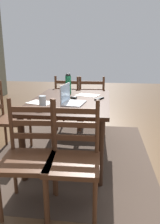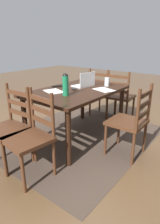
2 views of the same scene
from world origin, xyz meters
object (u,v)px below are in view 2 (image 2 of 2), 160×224
at_px(chair_left_far, 120,97).
at_px(laptop, 85,83).
at_px(chair_right_far, 31,137).
at_px(tv_remote, 57,86).
at_px(computer_mouse, 74,89).
at_px(chair_left_near, 102,93).
at_px(drinking_glass, 107,82).
at_px(chair_right_near, 10,128).
at_px(water_bottle, 65,84).
at_px(chair_far_head, 130,122).
at_px(dining_table, 77,96).

bearing_deg(chair_left_far, laptop, -16.09).
distance_m(chair_right_far, laptop, 1.34).
xyz_separation_m(laptop, tv_remote, (0.28, -0.32, -0.05)).
relative_size(chair_right_far, tv_remote, 5.59).
bearing_deg(computer_mouse, chair_left_near, -159.73).
height_order(chair_left_near, drinking_glass, chair_left_near).
bearing_deg(chair_left_far, computer_mouse, -11.96).
bearing_deg(chair_right_near, chair_right_far, 89.96).
xyz_separation_m(chair_left_far, water_bottle, (1.39, -0.10, 0.45)).
xyz_separation_m(chair_left_far, chair_far_head, (1.04, 0.66, 0.00)).
xyz_separation_m(chair_far_head, laptop, (-0.24, -0.89, 0.35)).
bearing_deg(chair_right_far, tv_remote, -150.84).
bearing_deg(laptop, chair_right_far, 10.28).
xyz_separation_m(chair_left_near, chair_right_far, (2.07, 0.39, 0.00)).
height_order(chair_right_far, laptop, laptop).
bearing_deg(chair_right_far, chair_left_far, -179.97).
distance_m(dining_table, drinking_glass, 0.55).
bearing_deg(water_bottle, chair_right_far, 8.67).
bearing_deg(computer_mouse, drinking_glass, 165.16).
xyz_separation_m(chair_right_far, tv_remote, (-0.99, -0.55, 0.31)).
bearing_deg(water_bottle, chair_left_far, 175.74).
distance_m(laptop, tv_remote, 0.43).
bearing_deg(computer_mouse, tv_remote, -77.00).
relative_size(dining_table, water_bottle, 5.13).
bearing_deg(drinking_glass, chair_left_far, -177.29).
bearing_deg(dining_table, chair_left_far, 169.23).
bearing_deg(dining_table, chair_left_near, -169.48).
xyz_separation_m(chair_right_near, laptop, (-1.27, 0.16, 0.35)).
bearing_deg(laptop, water_bottle, 12.12).
bearing_deg(chair_left_near, chair_right_near, -0.07).
height_order(chair_left_far, computer_mouse, chair_left_far).
bearing_deg(water_bottle, dining_table, -165.05).
bearing_deg(tv_remote, chair_right_far, -33.51).
relative_size(chair_right_near, chair_far_head, 1.00).
bearing_deg(dining_table, chair_far_head, 90.02).
distance_m(chair_far_head, drinking_glass, 0.87).
bearing_deg(drinking_glass, tv_remote, -48.31).
bearing_deg(laptop, chair_far_head, 74.97).
bearing_deg(computer_mouse, chair_right_far, 24.41).
bearing_deg(chair_left_near, chair_left_far, 90.02).
bearing_deg(computer_mouse, water_bottle, 32.83).
bearing_deg(dining_table, chair_right_near, -10.65).
bearing_deg(chair_far_head, laptop, -105.03).
xyz_separation_m(chair_left_near, drinking_glass, (0.56, 0.42, 0.36)).
bearing_deg(chair_left_far, drinking_glass, 2.71).
relative_size(dining_table, chair_right_near, 1.57).
height_order(dining_table, water_bottle, water_bottle).
bearing_deg(chair_far_head, dining_table, -89.98).
relative_size(chair_left_near, tv_remote, 5.59).
relative_size(chair_far_head, drinking_glass, 7.11).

